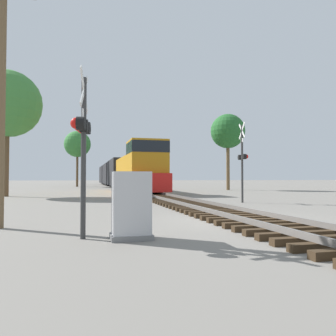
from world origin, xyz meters
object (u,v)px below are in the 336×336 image
object	(u,v)px
freight_train	(116,174)
relay_cabinet	(131,206)
crossing_signal_near	(82,134)
tree_mid_background	(228,132)
tree_far_right	(7,104)
tree_deep_background	(77,144)
crossing_signal_far	(243,158)
utility_pole	(1,93)

from	to	relation	value
freight_train	relay_cabinet	size ratio (longest dim) A/B	38.79
crossing_signal_near	tree_mid_background	xyz separation A→B (m)	(16.44, 27.75, 4.48)
tree_far_right	tree_deep_background	distance (m)	28.45
freight_train	crossing_signal_far	bearing A→B (deg)	-84.24
tree_mid_background	crossing_signal_near	bearing A→B (deg)	-120.65
relay_cabinet	tree_far_right	distance (m)	21.65
tree_deep_background	tree_mid_background	bearing A→B (deg)	-48.14
utility_pole	tree_far_right	size ratio (longest dim) A/B	0.75
crossing_signal_near	relay_cabinet	size ratio (longest dim) A/B	2.53
relay_cabinet	tree_far_right	xyz separation A→B (m)	(-6.78, 19.57, 6.30)
freight_train	utility_pole	distance (m)	44.48
crossing_signal_far	tree_mid_background	world-z (taller)	tree_mid_background
relay_cabinet	tree_deep_background	size ratio (longest dim) A/B	0.17
tree_mid_background	tree_deep_background	bearing A→B (deg)	131.86
crossing_signal_far	tree_far_right	size ratio (longest dim) A/B	0.47
crossing_signal_far	tree_far_right	distance (m)	18.19
crossing_signal_near	tree_far_right	distance (m)	20.60
freight_train	crossing_signal_near	bearing A→B (deg)	-96.28
crossing_signal_far	tree_mid_background	bearing A→B (deg)	-15.54
freight_train	tree_far_right	world-z (taller)	tree_far_right
crossing_signal_near	relay_cabinet	bearing A→B (deg)	83.44
tree_deep_background	crossing_signal_far	bearing A→B (deg)	-75.47
tree_mid_background	freight_train	bearing A→B (deg)	121.89
tree_far_right	tree_deep_background	size ratio (longest dim) A/B	1.06
tree_mid_background	tree_far_right	bearing A→B (deg)	-158.98
freight_train	tree_deep_background	xyz separation A→B (m)	(-6.16, 1.29, 4.84)
freight_train	relay_cabinet	bearing A→B (deg)	-94.90
tree_mid_background	tree_deep_background	xyz separation A→B (m)	(-17.54, 19.57, 0.02)
crossing_signal_far	utility_pole	bearing A→B (deg)	129.30
freight_train	relay_cabinet	distance (m)	46.54
crossing_signal_near	tree_mid_background	size ratio (longest dim) A/B	0.43
crossing_signal_far	relay_cabinet	bearing A→B (deg)	147.93
crossing_signal_near	tree_far_right	world-z (taller)	tree_far_right
freight_train	tree_deep_background	size ratio (longest dim) A/B	6.58
crossing_signal_near	utility_pole	xyz separation A→B (m)	(-2.23, 2.19, 1.38)
freight_train	tree_far_right	size ratio (longest dim) A/B	6.21
freight_train	crossing_signal_far	world-z (taller)	crossing_signal_far
tree_deep_background	crossing_signal_near	bearing A→B (deg)	-88.67
utility_pole	crossing_signal_far	bearing A→B (deg)	32.42
tree_mid_background	utility_pole	bearing A→B (deg)	-126.16
crossing_signal_near	utility_pole	distance (m)	3.42
crossing_signal_far	relay_cabinet	xyz separation A→B (m)	(-7.69, -9.52, -1.76)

